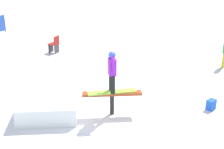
{
  "coord_description": "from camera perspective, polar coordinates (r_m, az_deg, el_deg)",
  "views": [
    {
      "loc": [
        -0.18,
        -8.81,
        4.91
      ],
      "look_at": [
        0.0,
        0.0,
        1.36
      ],
      "focal_mm": 50.0,
      "sensor_mm": 36.0,
      "label": 1
    }
  ],
  "objects": [
    {
      "name": "loose_snowboard_white",
      "position": [
        16.27,
        -2.42,
        4.43
      ],
      "size": [
        0.42,
        1.29,
        0.02
      ],
      "primitive_type": "cube",
      "rotation": [
        0.0,
        0.0,
        4.6
      ],
      "color": "white",
      "rests_on": "ground"
    },
    {
      "name": "backpack_on_snow",
      "position": [
        10.78,
        17.66,
        -5.25
      ],
      "size": [
        0.37,
        0.36,
        0.34
      ],
      "primitive_type": "cube",
      "rotation": [
        0.0,
        0.0,
        3.87
      ],
      "color": "blue",
      "rests_on": "ground"
    },
    {
      "name": "rail_feature",
      "position": [
        9.79,
        0.0,
        -3.97
      ],
      "size": [
        1.87,
        0.38,
        0.76
      ],
      "rotation": [
        0.0,
        0.0,
        0.05
      ],
      "color": "black",
      "rests_on": "ground"
    },
    {
      "name": "snow_kicker_ramp",
      "position": [
        10.02,
        -11.55,
        -6.01
      ],
      "size": [
        1.88,
        1.59,
        0.57
      ],
      "primitive_type": "cube",
      "rotation": [
        0.0,
        0.0,
        0.05
      ],
      "color": "white",
      "rests_on": "ground"
    },
    {
      "name": "folding_chair",
      "position": [
        16.08,
        -10.49,
        5.36
      ],
      "size": [
        0.59,
        0.59,
        0.88
      ],
      "rotation": [
        0.0,
        0.0,
        4.27
      ],
      "color": "#3F3F44",
      "rests_on": "ground"
    },
    {
      "name": "main_rider_on_rail",
      "position": [
        9.48,
        0.0,
        0.3
      ],
      "size": [
        1.56,
        0.74,
        1.34
      ],
      "rotation": [
        0.0,
        0.0,
        0.17
      ],
      "color": "#95D43C",
      "rests_on": "rail_feature"
    },
    {
      "name": "ground_plane",
      "position": [
        10.08,
        0.0,
        -7.18
      ],
      "size": [
        60.0,
        60.0,
        0.0
      ],
      "primitive_type": "plane",
      "color": "white"
    }
  ]
}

